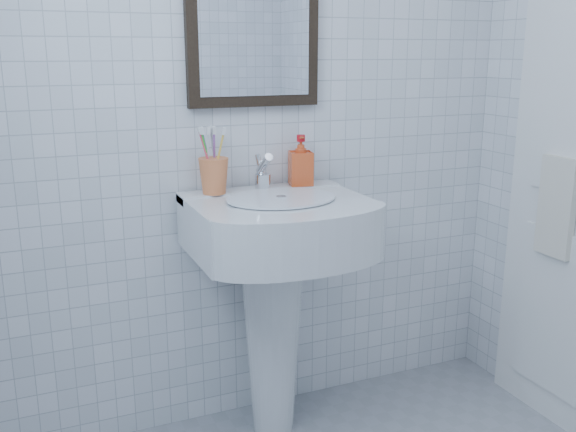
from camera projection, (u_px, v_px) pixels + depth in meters
name	position (u px, v px, depth m)	size (l,w,h in m)	color
wall_back	(248.00, 104.00, 2.37)	(2.20, 0.02, 2.50)	white
washbasin	(275.00, 277.00, 2.35)	(0.62, 0.45, 0.95)	silver
faucet	(263.00, 175.00, 2.36)	(0.06, 0.13, 0.14)	silver
toothbrush_cup	(214.00, 176.00, 2.29)	(0.11, 0.11, 0.13)	orange
soap_dispenser	(301.00, 160.00, 2.43)	(0.09, 0.09, 0.19)	red
wall_mirror	(253.00, 19.00, 2.29)	(0.50, 0.04, 0.62)	black
towel_ring	(566.00, 159.00, 2.37)	(0.18, 0.18, 0.01)	silver
hand_towel	(557.00, 207.00, 2.41)	(0.03, 0.16, 0.38)	beige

